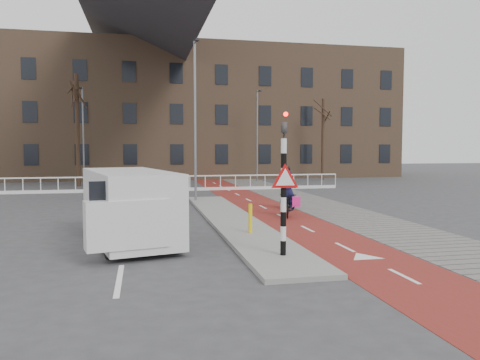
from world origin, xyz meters
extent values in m
plane|color=#38383A|center=(0.00, 0.00, 0.00)|extent=(120.00, 120.00, 0.00)
cube|color=maroon|center=(1.50, 10.00, 0.01)|extent=(2.50, 60.00, 0.01)
cube|color=slate|center=(4.30, 10.00, 0.01)|extent=(3.00, 60.00, 0.01)
cube|color=gray|center=(-0.70, 4.00, 0.06)|extent=(1.80, 16.00, 0.12)
cylinder|color=black|center=(-0.60, -2.00, 1.56)|extent=(0.14, 0.14, 2.88)
imported|color=black|center=(-0.60, -2.00, 3.40)|extent=(0.13, 0.16, 0.80)
cylinder|color=#FF0C05|center=(-0.60, -2.14, 3.58)|extent=(0.11, 0.02, 0.11)
cylinder|color=yellow|center=(-0.70, 1.15, 0.57)|extent=(0.12, 0.12, 0.91)
imported|color=black|center=(1.73, 4.90, 0.48)|extent=(1.15, 1.89, 0.94)
imported|color=#141940|center=(1.73, 4.90, 1.07)|extent=(0.69, 0.56, 1.63)
cube|color=#F42291|center=(1.91, 4.38, 0.66)|extent=(0.36, 0.29, 0.38)
imported|color=black|center=(2.45, 7.18, 0.54)|extent=(0.59, 1.79, 1.06)
imported|color=black|center=(2.45, 7.18, 1.08)|extent=(0.84, 0.67, 1.67)
cube|color=silver|center=(-4.37, 0.85, 1.13)|extent=(3.03, 5.23, 1.96)
cube|color=#21974D|center=(-5.37, 0.85, 1.03)|extent=(0.74, 3.06, 0.55)
cube|color=#21974D|center=(-3.38, 0.85, 1.03)|extent=(0.74, 3.06, 0.55)
cube|color=black|center=(-4.37, -1.25, 1.53)|extent=(1.73, 0.45, 0.90)
cylinder|color=black|center=(-4.81, -0.97, 0.34)|extent=(0.40, 0.72, 0.69)
cylinder|color=black|center=(-3.18, -0.58, 0.34)|extent=(0.40, 0.72, 0.69)
cylinder|color=black|center=(-5.57, 2.28, 0.34)|extent=(0.40, 0.72, 0.69)
cylinder|color=black|center=(-3.94, 2.66, 0.34)|extent=(0.40, 0.72, 0.69)
cube|color=silver|center=(-5.00, 17.00, 0.95)|extent=(28.00, 0.08, 0.08)
cube|color=silver|center=(-5.00, 17.00, 0.10)|extent=(28.00, 0.10, 0.20)
cube|color=#7F6047|center=(-3.00, 32.00, 6.00)|extent=(46.00, 10.00, 12.00)
cylinder|color=black|center=(-8.45, 22.12, 3.99)|extent=(0.30, 0.30, 7.98)
cylinder|color=black|center=(11.18, 24.78, 3.45)|extent=(0.25, 0.25, 6.90)
cylinder|color=slate|center=(-1.36, 10.45, 4.01)|extent=(0.12, 0.12, 8.01)
cylinder|color=slate|center=(-8.22, 23.45, 3.59)|extent=(0.12, 0.12, 7.18)
cylinder|color=slate|center=(5.42, 24.86, 3.74)|extent=(0.12, 0.12, 7.48)
camera|label=1|loc=(-4.00, -12.96, 2.78)|focal=35.00mm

